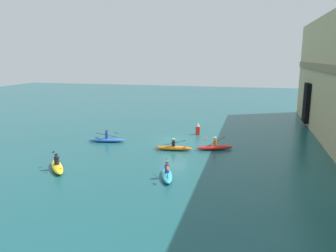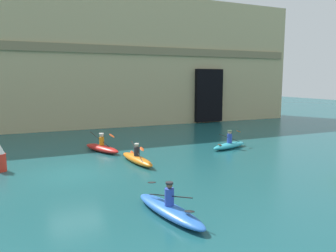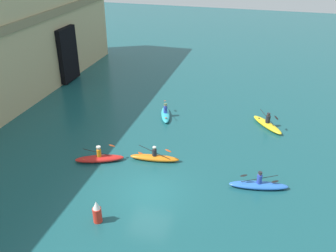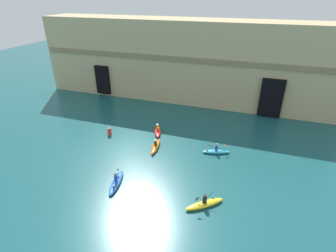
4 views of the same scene
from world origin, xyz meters
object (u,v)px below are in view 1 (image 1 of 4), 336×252
Objects in this scene: kayak_blue at (107,140)px; marker_buoy at (198,129)px; kayak_cyan at (167,174)px; kayak_red at (215,147)px; kayak_yellow at (57,166)px; kayak_orange at (173,148)px.

marker_buoy is (-5.28, 8.00, 0.40)m from kayak_blue.
kayak_red is at bearing -35.00° from kayak_cyan.
kayak_cyan is (-0.40, 8.19, -0.01)m from kayak_yellow.
kayak_yellow reaches higher than kayak_red.
kayak_yellow is 8.19m from kayak_blue.
kayak_yellow is at bearing 37.56° from kayak_orange.
marker_buoy reaches higher than kayak_yellow.
kayak_orange is 1.10× the size of kayak_yellow.
kayak_orange is at bearing -4.69° from kayak_red.
kayak_yellow is 0.94× the size of kayak_red.
kayak_yellow is 15.75m from marker_buoy.
kayak_red reaches higher than kayak_blue.
marker_buoy is at bearing -106.88° from kayak_orange.
kayak_blue is at bearing -40.66° from kayak_yellow.
kayak_cyan reaches higher than kayak_blue.
kayak_red is at bearing 168.80° from kayak_blue.
kayak_orange is 7.00m from kayak_blue.
kayak_blue is 2.72× the size of marker_buoy.
kayak_red is 10.40m from kayak_blue.
kayak_blue is 1.18× the size of kayak_cyan.
kayak_blue is at bearing -17.00° from kayak_orange.
kayak_cyan is at bearing -126.84° from kayak_yellow.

